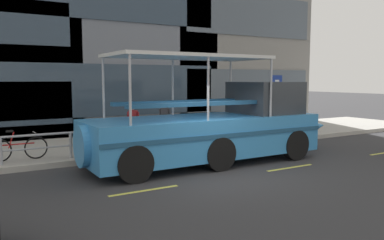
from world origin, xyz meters
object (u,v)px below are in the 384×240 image
parking_sign (276,95)px  pedestrian_mid_left (165,117)px  leaned_bicycle (18,148)px  duck_tour_boat (219,128)px  pedestrian_mid_right (133,121)px  pedestrian_near_bow (230,112)px

parking_sign → pedestrian_mid_left: bearing=166.4°
leaned_bicycle → pedestrian_mid_left: bearing=11.2°
duck_tour_boat → pedestrian_mid_right: (-1.77, 3.00, 0.03)m
parking_sign → pedestrian_mid_right: (-6.49, 0.53, -0.85)m
pedestrian_near_bow → pedestrian_mid_left: 2.95m
parking_sign → pedestrian_mid_right: 6.57m
parking_sign → pedestrian_near_bow: 2.22m
leaned_bicycle → duck_tour_boat: duck_tour_boat is taller
duck_tour_boat → pedestrian_mid_left: duck_tour_boat is taller
duck_tour_boat → pedestrian_mid_right: 3.48m
pedestrian_mid_left → parking_sign: bearing=-13.6°
pedestrian_mid_left → pedestrian_mid_right: bearing=-158.4°
pedestrian_near_bow → pedestrian_mid_left: pedestrian_near_bow is taller
leaned_bicycle → duck_tour_boat: bearing=-23.7°
parking_sign → pedestrian_mid_right: bearing=175.3°
parking_sign → leaned_bicycle: parking_sign is taller
duck_tour_boat → pedestrian_mid_left: size_ratio=6.00×
pedestrian_mid_left → pedestrian_near_bow: bearing=-8.1°
duck_tour_boat → pedestrian_near_bow: (2.77, 3.22, 0.15)m
leaned_bicycle → pedestrian_near_bow: (8.53, 0.69, 0.70)m
pedestrian_near_bow → pedestrian_mid_right: bearing=-177.2°
parking_sign → pedestrian_mid_right: parking_sign is taller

